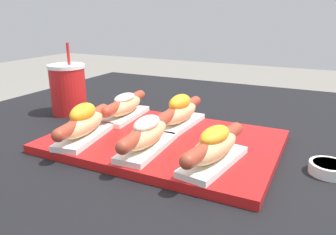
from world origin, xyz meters
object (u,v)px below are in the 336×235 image
at_px(hot_dog_0, 84,123).
at_px(drink_cup, 68,89).
at_px(hot_dog_1, 147,134).
at_px(hot_dog_4, 180,112).
at_px(serving_tray, 164,141).
at_px(sauce_bowl, 329,168).
at_px(hot_dog_3, 125,106).
at_px(hot_dog_2, 214,147).

xyz_separation_m(hot_dog_0, drink_cup, (-0.20, 0.18, 0.02)).
relative_size(hot_dog_1, hot_dog_4, 1.00).
bearing_deg(serving_tray, hot_dog_1, -88.72).
xyz_separation_m(sauce_bowl, drink_cup, (-0.68, 0.08, 0.06)).
height_order(serving_tray, hot_dog_1, hot_dog_1).
bearing_deg(hot_dog_1, serving_tray, 91.28).
distance_m(hot_dog_0, hot_dog_3, 0.16).
bearing_deg(hot_dog_4, sauce_bowl, -12.54).
xyz_separation_m(hot_dog_3, hot_dog_4, (0.15, 0.00, 0.00)).
bearing_deg(sauce_bowl, hot_dog_0, -168.84).
height_order(sauce_bowl, drink_cup, drink_cup).
bearing_deg(hot_dog_0, sauce_bowl, 11.16).
bearing_deg(sauce_bowl, serving_tray, -178.07).
relative_size(serving_tray, hot_dog_2, 2.32).
distance_m(serving_tray, hot_dog_0, 0.18).
height_order(hot_dog_2, sauce_bowl, hot_dog_2).
distance_m(hot_dog_0, hot_dog_1, 0.15).
distance_m(hot_dog_3, drink_cup, 0.20).
bearing_deg(drink_cup, hot_dog_4, -1.73).
xyz_separation_m(hot_dog_0, sauce_bowl, (0.48, 0.09, -0.04)).
bearing_deg(sauce_bowl, drink_cup, 173.00).
bearing_deg(hot_dog_4, hot_dog_3, -178.65).
bearing_deg(serving_tray, hot_dog_2, -29.60).
bearing_deg(hot_dog_0, serving_tray, 29.03).
height_order(hot_dog_0, hot_dog_2, hot_dog_0).
height_order(hot_dog_2, hot_dog_3, hot_dog_2).
relative_size(serving_tray, sauce_bowl, 7.03).
xyz_separation_m(hot_dog_0, hot_dog_4, (0.15, 0.17, -0.00)).
xyz_separation_m(hot_dog_1, hot_dog_2, (0.14, -0.00, 0.00)).
xyz_separation_m(hot_dog_1, hot_dog_4, (-0.00, 0.16, 0.00)).
relative_size(hot_dog_4, drink_cup, 1.04).
relative_size(hot_dog_0, hot_dog_4, 0.99).
bearing_deg(hot_dog_3, hot_dog_1, -45.36).
height_order(hot_dog_0, drink_cup, drink_cup).
bearing_deg(sauce_bowl, hot_dog_2, -154.00).
bearing_deg(hot_dog_2, hot_dog_1, 178.50).
distance_m(hot_dog_0, hot_dog_4, 0.22).
bearing_deg(sauce_bowl, hot_dog_3, 171.79).
xyz_separation_m(serving_tray, hot_dog_0, (-0.15, -0.08, 0.04)).
distance_m(hot_dog_2, drink_cup, 0.53).
height_order(hot_dog_1, hot_dog_3, hot_dog_1).
relative_size(serving_tray, hot_dog_0, 2.33).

